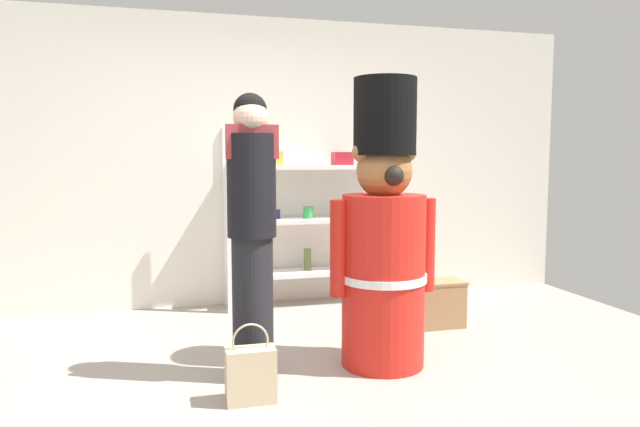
# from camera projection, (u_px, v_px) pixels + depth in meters

# --- Properties ---
(ground_plane) EXTENTS (6.40, 6.40, 0.00)m
(ground_plane) POSITION_uv_depth(u_px,v_px,m) (293.00, 395.00, 3.24)
(ground_plane) COLOR #9E9389
(back_wall) EXTENTS (6.40, 0.12, 2.60)m
(back_wall) POSITION_uv_depth(u_px,v_px,m) (243.00, 162.00, 5.23)
(back_wall) COLOR silver
(back_wall) RESTS_ON ground_plane
(merchandise_shelf) EXTENTS (1.50, 0.35, 1.61)m
(merchandise_shelf) POSITION_uv_depth(u_px,v_px,m) (308.00, 216.00, 5.21)
(merchandise_shelf) COLOR white
(merchandise_shelf) RESTS_ON ground_plane
(teddy_bear_guard) EXTENTS (0.71, 0.56, 1.84)m
(teddy_bear_guard) POSITION_uv_depth(u_px,v_px,m) (384.00, 242.00, 3.66)
(teddy_bear_guard) COLOR red
(teddy_bear_guard) RESTS_ON ground_plane
(person_shopper) EXTENTS (0.31, 0.29, 1.72)m
(person_shopper) POSITION_uv_depth(u_px,v_px,m) (252.00, 229.00, 3.41)
(person_shopper) COLOR black
(person_shopper) RESTS_ON ground_plane
(shopping_bag) EXTENTS (0.27, 0.14, 0.44)m
(shopping_bag) POSITION_uv_depth(u_px,v_px,m) (251.00, 374.00, 3.14)
(shopping_bag) COLOR #C1AD89
(shopping_bag) RESTS_ON ground_plane
(display_crate) EXTENTS (0.45, 0.25, 0.37)m
(display_crate) POSITION_uv_depth(u_px,v_px,m) (435.00, 303.00, 4.55)
(display_crate) COLOR #9E7A51
(display_crate) RESTS_ON ground_plane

